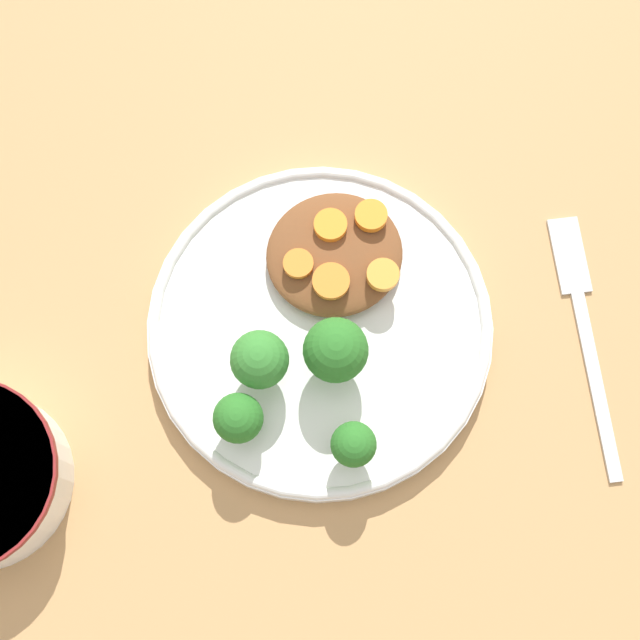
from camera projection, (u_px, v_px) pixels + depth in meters
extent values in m
plane|color=tan|center=(320.00, 331.00, 0.68)|extent=(4.00, 4.00, 0.00)
cylinder|color=silver|center=(320.00, 328.00, 0.67)|extent=(0.26, 0.26, 0.02)
torus|color=silver|center=(320.00, 325.00, 0.66)|extent=(0.26, 0.26, 0.01)
ellipsoid|color=brown|center=(334.00, 254.00, 0.67)|extent=(0.10, 0.10, 0.02)
cylinder|color=#7FA85B|center=(334.00, 359.00, 0.64)|extent=(0.02, 0.02, 0.02)
sphere|color=#286B23|center=(335.00, 350.00, 0.62)|extent=(0.05, 0.05, 0.05)
cylinder|color=#7FA85B|center=(353.00, 448.00, 0.63)|extent=(0.02, 0.02, 0.02)
sphere|color=#286B23|center=(354.00, 444.00, 0.61)|extent=(0.03, 0.03, 0.03)
cylinder|color=#759E51|center=(262.00, 367.00, 0.64)|extent=(0.01, 0.01, 0.02)
sphere|color=#337A2D|center=(260.00, 360.00, 0.62)|extent=(0.04, 0.04, 0.04)
cylinder|color=#759E51|center=(241.00, 423.00, 0.63)|extent=(0.02, 0.02, 0.02)
sphere|color=#286B23|center=(238.00, 418.00, 0.62)|extent=(0.04, 0.04, 0.04)
cylinder|color=orange|center=(371.00, 216.00, 0.66)|extent=(0.02, 0.02, 0.01)
cylinder|color=orange|center=(330.00, 225.00, 0.66)|extent=(0.02, 0.02, 0.01)
cylinder|color=orange|center=(297.00, 264.00, 0.65)|extent=(0.02, 0.02, 0.00)
cylinder|color=orange|center=(331.00, 281.00, 0.65)|extent=(0.03, 0.03, 0.01)
cylinder|color=orange|center=(383.00, 275.00, 0.65)|extent=(0.02, 0.02, 0.01)
cube|color=silver|center=(597.00, 385.00, 0.67)|extent=(0.05, 0.14, 0.01)
cube|color=silver|center=(570.00, 255.00, 0.69)|extent=(0.04, 0.07, 0.01)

